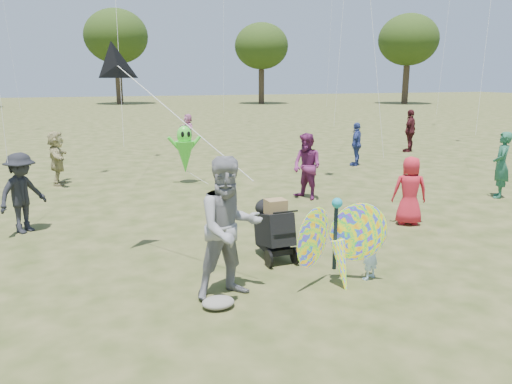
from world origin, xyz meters
The scene contains 17 objects.
ground centered at (0.00, 0.00, 0.00)m, with size 160.00×160.00×0.00m, color #51592B.
child_girl centered at (1.02, -0.40, 0.47)m, with size 0.34×0.22×0.94m, color #B4D7FF.
adult_man centered at (-1.23, -0.24, 1.03)m, with size 1.00×0.78×2.07m, color gray.
grey_bag centered at (-1.51, -0.57, 0.07)m, with size 0.46×0.38×0.15m, color slate.
crowd_a centered at (3.48, 1.94, 0.75)m, with size 0.73×0.47×1.49m, color red.
crowd_b centered at (-4.32, 4.13, 0.83)m, with size 1.07×0.61×1.66m, color black.
crowd_c centered at (6.28, 8.80, 0.78)m, with size 0.91×0.38×1.56m, color #314086.
crowd_d centered at (-3.77, 8.91, 0.80)m, with size 1.48×0.47×1.60m, color tan.
crowd_e centered at (2.39, 4.77, 0.86)m, with size 0.84×0.65×1.73m, color #6B2357.
crowd_f centered at (7.28, 3.20, 0.87)m, with size 0.64×0.42×1.75m, color #215A42.
crowd_h centered at (10.20, 10.99, 0.90)m, with size 1.05×0.44×1.80m, color #43161B.
crowd_j centered at (1.89, 16.87, 0.71)m, with size 1.32×0.42×1.42m, color #BC6B9C.
jogging_stroller centered at (-0.06, 0.99, 0.61)m, with size 0.54×1.06×1.09m.
butterfly_kite centered at (0.41, -0.47, 0.67)m, with size 1.74×0.75×1.59m.
delta_kite_rig centered at (-2.46, 1.89, 3.30)m, with size 2.09×2.38×2.07m.
alien_kite centered at (-0.18, 7.80, 0.97)m, with size 1.12×0.69×1.74m.
tree_line centered at (3.67, 44.99, 6.86)m, with size 91.78×33.60×10.79m.
Camera 1 is at (-3.19, -6.77, 3.13)m, focal length 35.00 mm.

